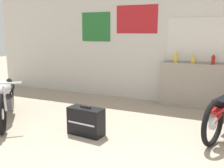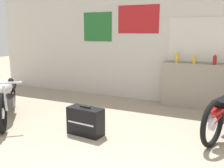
% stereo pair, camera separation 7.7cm
% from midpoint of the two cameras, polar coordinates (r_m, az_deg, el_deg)
% --- Properties ---
extents(wall_back, '(10.00, 0.07, 2.80)m').
position_cam_midpoint_polar(wall_back, '(5.71, 16.64, 9.50)').
color(wall_back, beige).
rests_on(wall_back, ground_plane).
extents(sill_counter, '(2.06, 0.28, 0.91)m').
position_cam_midpoint_polar(sill_counter, '(5.58, 21.58, -0.69)').
color(sill_counter, gray).
rests_on(sill_counter, ground_plane).
extents(bottle_leftmost, '(0.07, 0.07, 0.25)m').
position_cam_midpoint_polar(bottle_leftmost, '(5.57, 14.34, 5.64)').
color(bottle_leftmost, gold).
rests_on(bottle_leftmost, sill_counter).
extents(bottle_left_center, '(0.08, 0.08, 0.17)m').
position_cam_midpoint_polar(bottle_left_center, '(5.51, 17.86, 5.03)').
color(bottle_left_center, gold).
rests_on(bottle_left_center, sill_counter).
extents(bottle_center, '(0.07, 0.07, 0.22)m').
position_cam_midpoint_polar(bottle_center, '(5.47, 21.85, 4.95)').
color(bottle_center, maroon).
rests_on(bottle_center, sill_counter).
extents(motorcycle_silver, '(1.36, 1.60, 0.77)m').
position_cam_midpoint_polar(motorcycle_silver, '(5.01, -21.55, -2.80)').
color(motorcycle_silver, black).
rests_on(motorcycle_silver, ground_plane).
extents(hard_case_black, '(0.57, 0.30, 0.45)m').
position_cam_midpoint_polar(hard_case_black, '(4.02, -5.23, -8.05)').
color(hard_case_black, black).
rests_on(hard_case_black, ground_plane).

